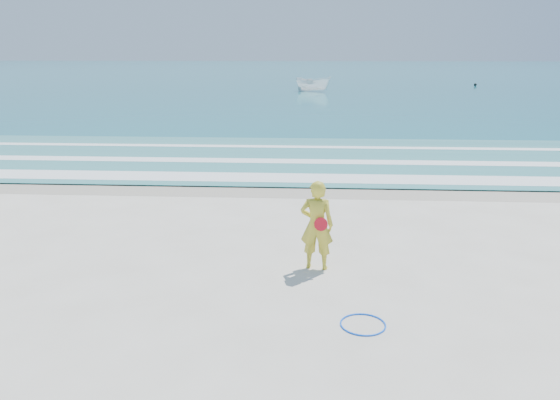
{
  "coord_description": "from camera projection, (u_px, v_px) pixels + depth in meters",
  "views": [
    {
      "loc": [
        1.01,
        -8.01,
        4.34
      ],
      "look_at": [
        0.28,
        4.0,
        1.0
      ],
      "focal_mm": 35.0,
      "sensor_mm": 36.0,
      "label": 1
    }
  ],
  "objects": [
    {
      "name": "foam_mid",
      "position": [
        287.0,
        161.0,
        21.6
      ],
      "size": [
        400.0,
        0.9,
        0.01
      ],
      "primitive_type": "cube",
      "color": "white",
      "rests_on": "shallow"
    },
    {
      "name": "boat",
      "position": [
        313.0,
        84.0,
        57.11
      ],
      "size": [
        4.21,
        2.94,
        1.52
      ],
      "primitive_type": "imported",
      "rotation": [
        0.0,
        0.0,
        1.16
      ],
      "color": "white",
      "rests_on": "ocean"
    },
    {
      "name": "ocean",
      "position": [
        309.0,
        71.0,
        109.91
      ],
      "size": [
        400.0,
        190.0,
        0.04
      ],
      "primitive_type": "cube",
      "color": "#19727F",
      "rests_on": "ground"
    },
    {
      "name": "foam_far",
      "position": [
        291.0,
        147.0,
        24.78
      ],
      "size": [
        400.0,
        0.6,
        0.01
      ],
      "primitive_type": "cube",
      "color": "white",
      "rests_on": "shallow"
    },
    {
      "name": "wet_sand",
      "position": [
        281.0,
        188.0,
        17.57
      ],
      "size": [
        400.0,
        2.4,
        0.0
      ],
      "primitive_type": "cube",
      "color": "#B2A893",
      "rests_on": "ground"
    },
    {
      "name": "shallow",
      "position": [
        288.0,
        157.0,
        22.37
      ],
      "size": [
        400.0,
        10.0,
        0.01
      ],
      "primitive_type": "cube",
      "color": "#59B7AD",
      "rests_on": "ocean"
    },
    {
      "name": "buoy",
      "position": [
        475.0,
        85.0,
        65.54
      ],
      "size": [
        0.34,
        0.34,
        0.34
      ],
      "primitive_type": "sphere",
      "color": "black",
      "rests_on": "ocean"
    },
    {
      "name": "woman",
      "position": [
        317.0,
        225.0,
        10.95
      ],
      "size": [
        0.72,
        0.53,
        1.84
      ],
      "color": "gold",
      "rests_on": "ground"
    },
    {
      "name": "hoop",
      "position": [
        363.0,
        324.0,
        8.87
      ],
      "size": [
        0.9,
        0.9,
        0.03
      ],
      "primitive_type": "torus",
      "rotation": [
        0.0,
        0.0,
        0.24
      ],
      "color": "#0E5BFE",
      "rests_on": "ground"
    },
    {
      "name": "ground",
      "position": [
        248.0,
        324.0,
        8.92
      ],
      "size": [
        400.0,
        400.0,
        0.0
      ],
      "primitive_type": "plane",
      "color": "silver",
      "rests_on": "ground"
    },
    {
      "name": "foam_near",
      "position": [
        283.0,
        178.0,
        18.81
      ],
      "size": [
        400.0,
        1.4,
        0.01
      ],
      "primitive_type": "cube",
      "color": "white",
      "rests_on": "shallow"
    }
  ]
}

